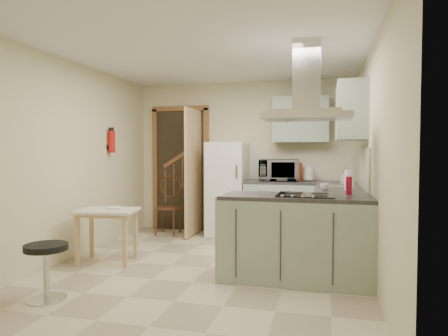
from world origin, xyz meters
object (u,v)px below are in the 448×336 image
(extractor_hood, at_px, (306,117))
(bentwood_chair, at_px, (168,208))
(peninsula, at_px, (296,238))
(microwave, at_px, (279,170))
(fridge, at_px, (227,189))
(stool, at_px, (46,272))
(drop_leaf_table, at_px, (107,236))

(extractor_hood, relative_size, bentwood_chair, 1.04)
(peninsula, height_order, microwave, microwave)
(fridge, height_order, peninsula, fridge)
(peninsula, xyz_separation_m, stool, (-2.17, -1.13, -0.19))
(extractor_hood, distance_m, drop_leaf_table, 2.76)
(drop_leaf_table, xyz_separation_m, microwave, (1.88, 1.88, 0.74))
(peninsula, relative_size, bentwood_chair, 1.78)
(fridge, distance_m, peninsula, 2.35)
(fridge, bearing_deg, drop_leaf_table, -119.46)
(peninsula, relative_size, drop_leaf_table, 2.23)
(peninsula, relative_size, extractor_hood, 1.72)
(peninsula, xyz_separation_m, extractor_hood, (0.10, 0.00, 1.27))
(extractor_hood, relative_size, microwave, 1.48)
(drop_leaf_table, distance_m, bentwood_chair, 1.73)
(fridge, height_order, drop_leaf_table, fridge)
(fridge, relative_size, extractor_hood, 1.67)
(peninsula, height_order, stool, peninsula)
(drop_leaf_table, bearing_deg, microwave, 36.01)
(fridge, xyz_separation_m, extractor_hood, (1.32, -1.98, 0.97))
(peninsula, distance_m, extractor_hood, 1.27)
(microwave, bearing_deg, extractor_hood, -82.20)
(fridge, bearing_deg, extractor_hood, -56.21)
(drop_leaf_table, bearing_deg, bentwood_chair, 77.90)
(peninsula, height_order, drop_leaf_table, peninsula)
(extractor_hood, bearing_deg, stool, -153.50)
(stool, relative_size, microwave, 0.85)
(peninsula, xyz_separation_m, bentwood_chair, (-2.19, 1.83, -0.02))
(fridge, height_order, stool, fridge)
(extractor_hood, height_order, bentwood_chair, extractor_hood)
(bentwood_chair, bearing_deg, microwave, 3.74)
(drop_leaf_table, height_order, stool, drop_leaf_table)
(extractor_hood, xyz_separation_m, drop_leaf_table, (-2.38, 0.11, -1.39))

